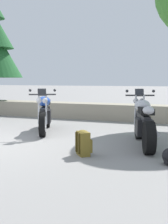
{
  "coord_description": "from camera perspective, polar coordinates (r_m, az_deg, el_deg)",
  "views": [
    {
      "loc": [
        4.3,
        -5.0,
        1.38
      ],
      "look_at": [
        1.92,
        1.2,
        0.65
      ],
      "focal_mm": 46.72,
      "sensor_mm": 36.0,
      "label": 1
    }
  ],
  "objects": [
    {
      "name": "stone_wall",
      "position": [
        10.76,
        -2.64,
        0.38
      ],
      "size": [
        36.0,
        0.8,
        0.55
      ],
      "primitive_type": "cube",
      "color": "gray",
      "rests_on": "ground"
    },
    {
      "name": "motorcycle_blue_near_left",
      "position": [
        7.84,
        -7.74,
        -0.34
      ],
      "size": [
        1.08,
        1.94,
        1.18
      ],
      "color": "black",
      "rests_on": "ground"
    },
    {
      "name": "motorcycle_silver_centre",
      "position": [
        6.26,
        11.55,
        -2.07
      ],
      "size": [
        0.93,
        2.01,
        1.18
      ],
      "color": "black",
      "rests_on": "ground"
    },
    {
      "name": "rider_backpack",
      "position": [
        5.38,
        -0.1,
        -5.95
      ],
      "size": [
        0.35,
        0.35,
        0.47
      ],
      "color": "brown",
      "rests_on": "ground"
    }
  ]
}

